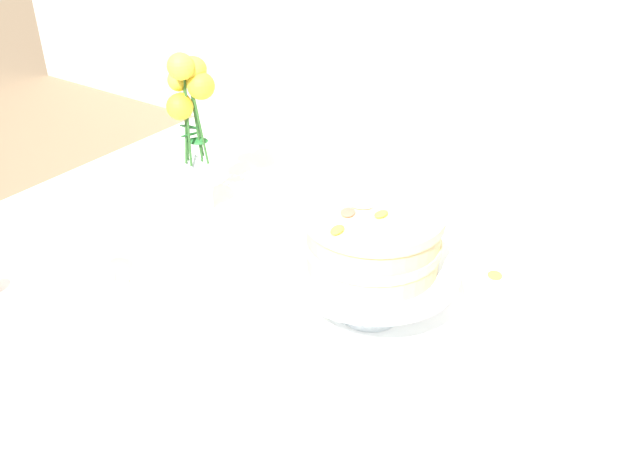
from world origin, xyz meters
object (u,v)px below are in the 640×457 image
at_px(teacup, 94,272).
at_px(dining_table, 282,313).
at_px(layer_cake, 373,239).
at_px(flower_vase, 192,128).
at_px(cake_stand, 371,274).

bearing_deg(teacup, dining_table, 39.02).
bearing_deg(layer_cake, flower_vase, 167.27).
distance_m(cake_stand, flower_vase, 0.52).
height_order(layer_cake, teacup, layer_cake).
xyz_separation_m(dining_table, teacup, (-0.26, -0.21, 0.12)).
height_order(flower_vase, teacup, flower_vase).
bearing_deg(flower_vase, teacup, -83.18).
distance_m(dining_table, teacup, 0.36).
relative_size(flower_vase, teacup, 2.93).
bearing_deg(layer_cake, dining_table, 177.82).
bearing_deg(cake_stand, layer_cake, -113.96).
xyz_separation_m(layer_cake, teacup, (-0.46, -0.21, -0.13)).
relative_size(cake_stand, layer_cake, 1.29).
xyz_separation_m(layer_cake, flower_vase, (-0.50, 0.11, 0.04)).
xyz_separation_m(dining_table, flower_vase, (-0.30, 0.11, 0.28)).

